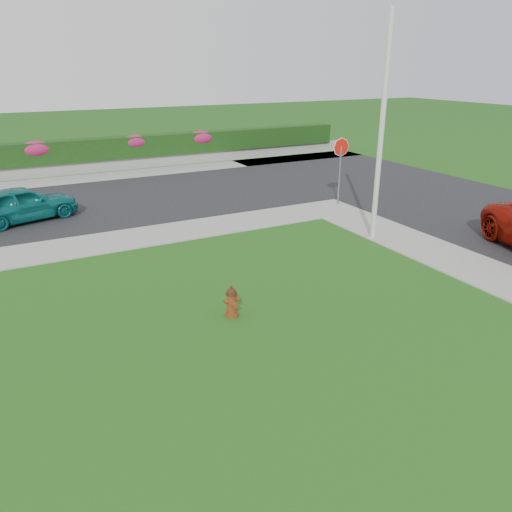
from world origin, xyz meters
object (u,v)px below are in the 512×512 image
sedan_teal (21,204)px  utility_pole (381,132)px  stop_sign (341,155)px  fire_hydrant (232,302)px

sedan_teal → utility_pole: 12.46m
sedan_teal → utility_pole: utility_pole is taller
stop_sign → fire_hydrant: bearing=-116.4°
sedan_teal → stop_sign: size_ratio=1.41×
fire_hydrant → utility_pole: utility_pole is taller
utility_pole → stop_sign: size_ratio=2.56×
fire_hydrant → utility_pole: bearing=21.1°
fire_hydrant → stop_sign: stop_sign is taller
fire_hydrant → utility_pole: 7.46m
utility_pole → stop_sign: (1.53, 3.92, -1.41)m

